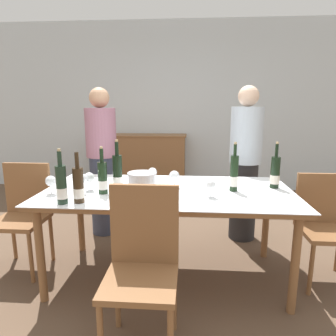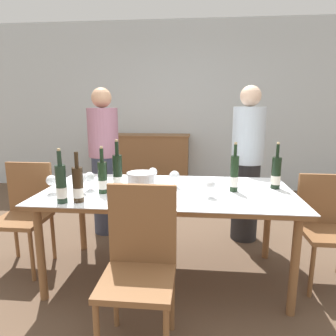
{
  "view_description": "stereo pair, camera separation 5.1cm",
  "coord_description": "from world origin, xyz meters",
  "views": [
    {
      "loc": [
        0.17,
        -2.33,
        1.44
      ],
      "look_at": [
        0.0,
        0.0,
        0.95
      ],
      "focal_mm": 32.0,
      "sensor_mm": 36.0,
      "label": 1
    },
    {
      "loc": [
        0.23,
        -2.33,
        1.44
      ],
      "look_at": [
        0.0,
        0.0,
        0.95
      ],
      "focal_mm": 32.0,
      "sensor_mm": 36.0,
      "label": 2
    }
  ],
  "objects": [
    {
      "name": "dining_table",
      "position": [
        0.0,
        0.0,
        0.7
      ],
      "size": [
        2.0,
        1.0,
        0.77
      ],
      "color": "brown",
      "rests_on": "ground_plane"
    },
    {
      "name": "wine_glass_0",
      "position": [
        -0.14,
        0.15,
        0.87
      ],
      "size": [
        0.08,
        0.08,
        0.15
      ],
      "color": "white",
      "rests_on": "dining_table"
    },
    {
      "name": "ground_plane",
      "position": [
        0.0,
        0.0,
        0.0
      ],
      "size": [
        12.0,
        12.0,
        0.0
      ],
      "primitive_type": "plane",
      "color": "brown"
    },
    {
      "name": "back_wall",
      "position": [
        0.0,
        2.87,
        1.4
      ],
      "size": [
        8.0,
        0.1,
        2.8
      ],
      "color": "silver",
      "rests_on": "ground_plane"
    },
    {
      "name": "wine_bottle_2",
      "position": [
        -0.6,
        -0.37,
        0.89
      ],
      "size": [
        0.08,
        0.08,
        0.36
      ],
      "color": "#332314",
      "rests_on": "dining_table"
    },
    {
      "name": "wine_glass_1",
      "position": [
        0.33,
        -0.18,
        0.86
      ],
      "size": [
        0.08,
        0.08,
        0.13
      ],
      "color": "white",
      "rests_on": "dining_table"
    },
    {
      "name": "chair_near_front",
      "position": [
        -0.1,
        -0.72,
        0.55
      ],
      "size": [
        0.42,
        0.42,
        0.97
      ],
      "color": "brown",
      "rests_on": "ground_plane"
    },
    {
      "name": "sideboard_cabinet",
      "position": [
        -0.65,
        2.58,
        0.48
      ],
      "size": [
        1.52,
        0.46,
        0.97
      ],
      "color": "brown",
      "rests_on": "ground_plane"
    },
    {
      "name": "wine_glass_5",
      "position": [
        -0.89,
        -0.19,
        0.87
      ],
      "size": [
        0.08,
        0.08,
        0.14
      ],
      "color": "white",
      "rests_on": "dining_table"
    },
    {
      "name": "wine_bottle_0",
      "position": [
        -0.5,
        -0.14,
        0.89
      ],
      "size": [
        0.07,
        0.07,
        0.37
      ],
      "color": "black",
      "rests_on": "dining_table"
    },
    {
      "name": "ice_bucket",
      "position": [
        -0.17,
        -0.25,
        0.87
      ],
      "size": [
        0.21,
        0.21,
        0.2
      ],
      "color": "silver",
      "rests_on": "dining_table"
    },
    {
      "name": "person_host",
      "position": [
        -0.8,
        0.86,
        0.82
      ],
      "size": [
        0.33,
        0.33,
        1.63
      ],
      "color": "#383F56",
      "rests_on": "ground_plane"
    },
    {
      "name": "wine_bottle_5",
      "position": [
        0.87,
        0.13,
        0.89
      ],
      "size": [
        0.08,
        0.08,
        0.38
      ],
      "color": "black",
      "rests_on": "dining_table"
    },
    {
      "name": "wine_glass_2",
      "position": [
        -0.67,
        -0.16,
        0.88
      ],
      "size": [
        0.09,
        0.09,
        0.16
      ],
      "color": "white",
      "rests_on": "dining_table"
    },
    {
      "name": "wine_bottle_3",
      "position": [
        0.52,
        0.01,
        0.9
      ],
      "size": [
        0.06,
        0.06,
        0.39
      ],
      "color": "black",
      "rests_on": "dining_table"
    },
    {
      "name": "wine_bottle_1",
      "position": [
        -0.71,
        -0.4,
        0.9
      ],
      "size": [
        0.07,
        0.07,
        0.38
      ],
      "color": "#1E3323",
      "rests_on": "dining_table"
    },
    {
      "name": "person_guest_left",
      "position": [
        0.76,
        0.83,
        0.82
      ],
      "size": [
        0.33,
        0.33,
        1.64
      ],
      "color": "#262628",
      "rests_on": "ground_plane"
    },
    {
      "name": "chair_right_end",
      "position": [
        1.29,
        0.08,
        0.51
      ],
      "size": [
        0.42,
        0.42,
        0.88
      ],
      "color": "brown",
      "rests_on": "ground_plane"
    },
    {
      "name": "chair_left_end",
      "position": [
        -1.29,
        0.09,
        0.54
      ],
      "size": [
        0.42,
        0.42,
        0.93
      ],
      "color": "brown",
      "rests_on": "ground_plane"
    },
    {
      "name": "wine_glass_4",
      "position": [
        -0.63,
        -0.06,
        0.87
      ],
      "size": [
        0.08,
        0.08,
        0.15
      ],
      "color": "white",
      "rests_on": "dining_table"
    },
    {
      "name": "wine_glass_3",
      "position": [
        0.05,
        0.08,
        0.86
      ],
      "size": [
        0.08,
        0.08,
        0.14
      ],
      "color": "white",
      "rests_on": "dining_table"
    },
    {
      "name": "wine_bottle_4",
      "position": [
        -0.39,
        -0.08,
        0.91
      ],
      "size": [
        0.08,
        0.08,
        0.41
      ],
      "color": "black",
      "rests_on": "dining_table"
    }
  ]
}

